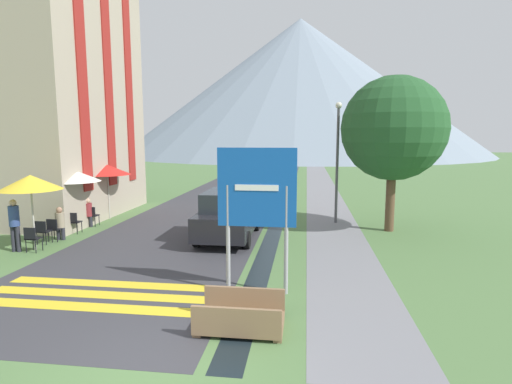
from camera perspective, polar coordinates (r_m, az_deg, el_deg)
The scene contains 24 objects.
ground_plane at distance 26.13m, azimuth 1.77°, elevation -0.44°, with size 160.00×160.00×0.00m, color #517542.
road at distance 36.28m, azimuth -0.66°, elevation 1.90°, with size 6.40×60.00×0.01m.
footpath at distance 35.96m, azimuth 9.02°, elevation 1.75°, with size 2.20×60.00×0.01m.
drainage_channel at distance 35.96m, azimuth 5.19°, elevation 1.81°, with size 0.60×60.00×0.00m.
crosswalk_marking at distance 10.64m, azimuth -21.67°, elevation -13.45°, with size 5.44×1.84×0.01m.
mountain_distant at distance 90.56m, azimuth 6.26°, elevation 14.60°, with size 76.97×76.97×28.94m.
hotel_building at distance 21.51m, azimuth -27.20°, elevation 14.52°, with size 6.02×8.34×12.27m.
road_sign at distance 9.45m, azimuth 0.12°, elevation -1.09°, with size 1.88×0.11×3.53m.
footbridge at distance 8.29m, azimuth -2.23°, elevation -17.47°, with size 1.70×1.10×0.65m.
parked_car_near at distance 14.90m, azimuth -3.93°, elevation -3.22°, with size 1.96×4.30×1.82m.
parked_car_far at distance 28.24m, azimuth 1.81°, elevation 2.04°, with size 1.91×4.15×1.82m.
cafe_chair_nearest at distance 15.09m, azimuth -29.35°, elevation -5.64°, with size 0.40×0.40×0.85m.
cafe_chair_middle at distance 17.22m, azimuth -24.59°, elevation -3.77°, with size 0.40×0.40×0.85m.
cafe_chair_near_left at distance 16.03m, azimuth -28.19°, elevation -4.81°, with size 0.40×0.40×0.85m.
cafe_chair_near_right at distance 16.25m, azimuth -26.92°, elevation -4.58°, with size 0.40×0.40×0.85m.
cafe_chair_far_right at distance 18.33m, azimuth -22.39°, elevation -2.98°, with size 0.40×0.40×0.85m.
cafe_umbrella_front_yellow at distance 15.09m, azimuth -29.53°, elevation 1.19°, with size 1.97×1.97×2.54m.
cafe_umbrella_middle_white at distance 17.61m, azimuth -24.48°, elevation 2.09°, with size 2.01×2.01×2.45m.
cafe_umbrella_rear_red at distance 19.54m, azimuth -20.47°, elevation 2.99°, with size 2.09×2.09×2.52m.
person_standing_terrace at distance 15.36m, azimuth -31.25°, elevation -3.64°, with size 0.32×0.32×1.75m.
person_seated_near at distance 16.39m, azimuth -26.20°, elevation -3.83°, with size 0.32×0.32×1.23m.
person_seated_far at distance 18.24m, azimuth -22.85°, elevation -2.53°, with size 0.32×0.32×1.23m.
streetlamp at distance 17.77m, azimuth 11.56°, elevation 5.57°, with size 0.28×0.28×5.26m.
tree_by_path at distance 16.72m, azimuth 19.06°, elevation 8.54°, with size 4.09×4.09×6.15m.
Camera 1 is at (2.44, -5.74, 3.77)m, focal length 28.00 mm.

